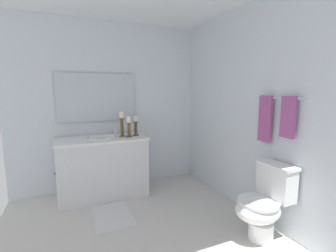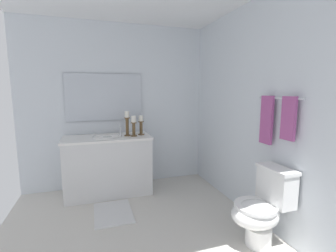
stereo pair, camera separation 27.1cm
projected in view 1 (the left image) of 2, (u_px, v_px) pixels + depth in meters
floor at (136, 228)px, 2.56m from camera, size 2.56×2.76×0.02m
wall_back at (242, 110)px, 2.93m from camera, size 2.56×0.04×2.45m
wall_left at (110, 107)px, 3.54m from camera, size 0.04×2.76×2.45m
vanity_cabinet at (103, 167)px, 3.29m from camera, size 0.58×1.20×0.82m
sink_basin at (102, 141)px, 3.23m from camera, size 0.40×0.40×0.24m
mirror at (97, 97)px, 3.40m from camera, size 0.02×1.10×0.68m
candle_holder_tall at (136, 125)px, 3.40m from camera, size 0.09×0.09×0.28m
candle_holder_short at (129, 126)px, 3.28m from camera, size 0.09×0.09×0.29m
candle_holder_mid at (122, 123)px, 3.30m from camera, size 0.09×0.09×0.35m
toilet at (263, 204)px, 2.32m from camera, size 0.39×0.54×0.75m
towel_bar at (279, 98)px, 2.35m from camera, size 0.55×0.02×0.02m
towel_near_vanity at (265, 119)px, 2.50m from camera, size 0.16×0.03×0.49m
towel_center at (288, 117)px, 2.24m from camera, size 0.15×0.03×0.40m
bath_mat at (112, 216)px, 2.78m from camera, size 0.60×0.44×0.02m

